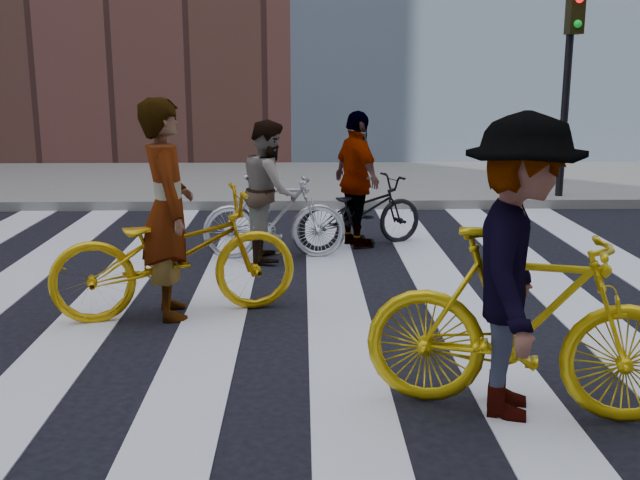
{
  "coord_description": "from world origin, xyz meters",
  "views": [
    {
      "loc": [
        0.23,
        -6.5,
        2.14
      ],
      "look_at": [
        0.4,
        0.3,
        0.59
      ],
      "focal_mm": 42.0,
      "sensor_mm": 36.0,
      "label": 1
    }
  ],
  "objects_px": {
    "bike_yellow_right": "(524,323)",
    "bike_yellow_left": "(175,254)",
    "traffic_signal": "(570,61)",
    "rider_rear": "(357,180)",
    "rider_right": "(519,268)",
    "bike_silver_mid": "(274,217)",
    "rider_left": "(167,210)",
    "rider_mid": "(270,190)",
    "bike_dark_rear": "(361,212)"
  },
  "relations": [
    {
      "from": "bike_yellow_right",
      "to": "bike_yellow_left",
      "type": "bearing_deg",
      "value": 67.38
    },
    {
      "from": "traffic_signal",
      "to": "rider_rear",
      "type": "bearing_deg",
      "value": -141.41
    },
    {
      "from": "rider_right",
      "to": "bike_silver_mid",
      "type": "bearing_deg",
      "value": 38.33
    },
    {
      "from": "bike_yellow_left",
      "to": "rider_left",
      "type": "relative_size",
      "value": 1.12
    },
    {
      "from": "bike_yellow_right",
      "to": "rider_left",
      "type": "distance_m",
      "value": 3.26
    },
    {
      "from": "bike_silver_mid",
      "to": "rider_left",
      "type": "height_order",
      "value": "rider_left"
    },
    {
      "from": "rider_mid",
      "to": "traffic_signal",
      "type": "bearing_deg",
      "value": -56.26
    },
    {
      "from": "rider_rear",
      "to": "bike_yellow_right",
      "type": "bearing_deg",
      "value": 164.74
    },
    {
      "from": "bike_silver_mid",
      "to": "traffic_signal",
      "type": "bearing_deg",
      "value": -55.96
    },
    {
      "from": "bike_yellow_right",
      "to": "rider_right",
      "type": "distance_m",
      "value": 0.36
    },
    {
      "from": "bike_silver_mid",
      "to": "bike_yellow_right",
      "type": "relative_size",
      "value": 0.83
    },
    {
      "from": "rider_rear",
      "to": "bike_dark_rear",
      "type": "bearing_deg",
      "value": -113.99
    },
    {
      "from": "rider_left",
      "to": "rider_mid",
      "type": "xyz_separation_m",
      "value": [
        0.8,
        2.04,
        -0.16
      ]
    },
    {
      "from": "rider_left",
      "to": "rider_mid",
      "type": "relative_size",
      "value": 1.2
    },
    {
      "from": "rider_right",
      "to": "bike_yellow_left",
      "type": "bearing_deg",
      "value": 66.82
    },
    {
      "from": "bike_yellow_left",
      "to": "bike_yellow_right",
      "type": "xyz_separation_m",
      "value": [
        2.5,
        -2.01,
        0.03
      ]
    },
    {
      "from": "rider_left",
      "to": "rider_rear",
      "type": "xyz_separation_m",
      "value": [
        1.84,
        2.62,
        -0.12
      ]
    },
    {
      "from": "bike_dark_rear",
      "to": "rider_mid",
      "type": "xyz_separation_m",
      "value": [
        -1.09,
        -0.58,
        0.36
      ]
    },
    {
      "from": "traffic_signal",
      "to": "rider_rear",
      "type": "height_order",
      "value": "traffic_signal"
    },
    {
      "from": "traffic_signal",
      "to": "rider_rear",
      "type": "distance_m",
      "value": 4.71
    },
    {
      "from": "bike_yellow_left",
      "to": "rider_right",
      "type": "relative_size",
      "value": 1.13
    },
    {
      "from": "bike_yellow_left",
      "to": "rider_mid",
      "type": "relative_size",
      "value": 1.34
    },
    {
      "from": "bike_silver_mid",
      "to": "rider_rear",
      "type": "height_order",
      "value": "rider_rear"
    },
    {
      "from": "rider_mid",
      "to": "rider_rear",
      "type": "xyz_separation_m",
      "value": [
        1.04,
        0.58,
        0.03
      ]
    },
    {
      "from": "bike_silver_mid",
      "to": "rider_mid",
      "type": "bearing_deg",
      "value": 87.12
    },
    {
      "from": "traffic_signal",
      "to": "rider_rear",
      "type": "xyz_separation_m",
      "value": [
        -3.5,
        -2.79,
        -1.45
      ]
    },
    {
      "from": "rider_mid",
      "to": "rider_right",
      "type": "relative_size",
      "value": 0.84
    },
    {
      "from": "bike_yellow_right",
      "to": "rider_mid",
      "type": "distance_m",
      "value": 4.41
    },
    {
      "from": "bike_yellow_right",
      "to": "rider_mid",
      "type": "height_order",
      "value": "rider_mid"
    },
    {
      "from": "bike_yellow_left",
      "to": "bike_silver_mid",
      "type": "xyz_separation_m",
      "value": [
        0.8,
        2.04,
        -0.07
      ]
    },
    {
      "from": "bike_silver_mid",
      "to": "rider_left",
      "type": "distance_m",
      "value": 2.26
    },
    {
      "from": "bike_yellow_left",
      "to": "rider_rear",
      "type": "xyz_separation_m",
      "value": [
        1.79,
        2.62,
        0.27
      ]
    },
    {
      "from": "bike_silver_mid",
      "to": "rider_left",
      "type": "bearing_deg",
      "value": 154.49
    },
    {
      "from": "traffic_signal",
      "to": "bike_silver_mid",
      "type": "xyz_separation_m",
      "value": [
        -4.49,
        -3.37,
        -1.79
      ]
    },
    {
      "from": "rider_left",
      "to": "rider_rear",
      "type": "height_order",
      "value": "rider_left"
    },
    {
      "from": "traffic_signal",
      "to": "bike_yellow_right",
      "type": "relative_size",
      "value": 1.68
    },
    {
      "from": "traffic_signal",
      "to": "bike_dark_rear",
      "type": "relative_size",
      "value": 1.99
    },
    {
      "from": "rider_right",
      "to": "rider_rear",
      "type": "height_order",
      "value": "rider_right"
    },
    {
      "from": "rider_left",
      "to": "rider_mid",
      "type": "bearing_deg",
      "value": -37.32
    },
    {
      "from": "bike_silver_mid",
      "to": "rider_rear",
      "type": "relative_size",
      "value": 0.99
    },
    {
      "from": "bike_yellow_left",
      "to": "bike_dark_rear",
      "type": "relative_size",
      "value": 1.29
    },
    {
      "from": "bike_dark_rear",
      "to": "rider_mid",
      "type": "distance_m",
      "value": 1.29
    },
    {
      "from": "traffic_signal",
      "to": "bike_yellow_left",
      "type": "xyz_separation_m",
      "value": [
        -5.29,
        -5.41,
        -1.72
      ]
    },
    {
      "from": "bike_yellow_left",
      "to": "bike_silver_mid",
      "type": "relative_size",
      "value": 1.3
    },
    {
      "from": "bike_yellow_left",
      "to": "rider_rear",
      "type": "height_order",
      "value": "rider_rear"
    },
    {
      "from": "rider_left",
      "to": "rider_right",
      "type": "relative_size",
      "value": 1.01
    },
    {
      "from": "traffic_signal",
      "to": "rider_left",
      "type": "xyz_separation_m",
      "value": [
        -5.34,
        -5.41,
        -1.32
      ]
    },
    {
      "from": "bike_yellow_right",
      "to": "rider_rear",
      "type": "height_order",
      "value": "rider_rear"
    },
    {
      "from": "bike_yellow_right",
      "to": "bike_dark_rear",
      "type": "bearing_deg",
      "value": 24.25
    },
    {
      "from": "bike_yellow_left",
      "to": "rider_right",
      "type": "height_order",
      "value": "rider_right"
    }
  ]
}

